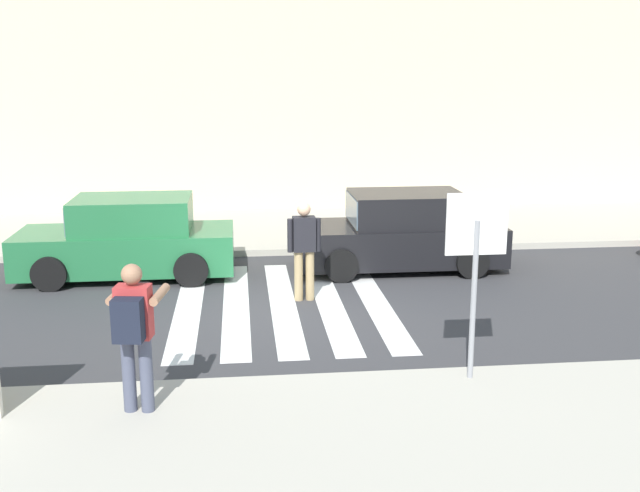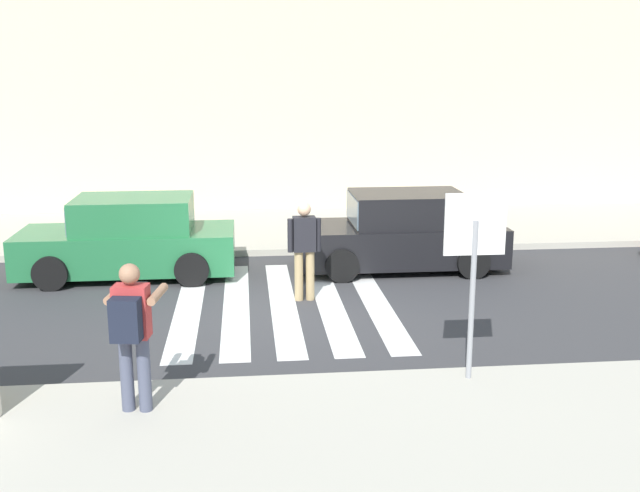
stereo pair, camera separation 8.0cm
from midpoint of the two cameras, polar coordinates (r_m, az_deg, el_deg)
name	(u,v)px [view 2 (the right image)]	position (r m, az deg, el deg)	size (l,w,h in m)	color
ground_plane	(284,307)	(12.72, -2.61, -4.68)	(120.00, 120.00, 0.00)	#38383A
sidewalk_far	(270,230)	(18.50, -3.69, 1.25)	(60.00, 4.80, 0.14)	#B2AD9E
building_facade_far	(263,82)	(22.49, -4.28, 12.38)	(56.00, 4.00, 7.15)	beige
crosswalk_stripe_0	(189,306)	(12.93, -9.78, -4.56)	(0.44, 5.20, 0.01)	silver
crosswalk_stripe_1	(236,305)	(12.89, -6.22, -4.48)	(0.44, 5.20, 0.01)	silver
crosswalk_stripe_2	(283,303)	(12.91, -2.66, -4.39)	(0.44, 5.20, 0.01)	silver
crosswalk_stripe_3	(329,302)	(12.97, 0.88, -4.29)	(0.44, 5.20, 0.01)	silver
crosswalk_stripe_4	(375,301)	(13.09, 4.37, -4.17)	(0.44, 5.20, 0.01)	silver
stop_sign	(474,246)	(9.25, 11.92, 0.03)	(0.76, 0.08, 2.35)	gray
photographer_with_backpack	(132,325)	(8.57, -13.89, -5.88)	(0.66, 0.90, 1.72)	#474C60
pedestrian_crossing	(304,246)	(12.86, -1.02, 0.03)	(0.58, 0.26, 1.72)	tan
parked_car_green	(129,239)	(14.89, -14.17, 0.49)	(4.10, 1.92, 1.55)	#236B3D
parked_car_black	(402,233)	(15.07, 6.38, 0.96)	(4.10, 1.92, 1.55)	black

